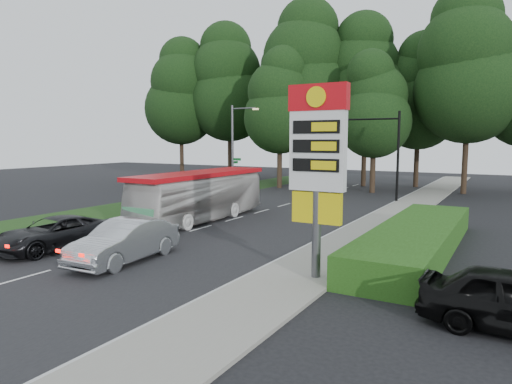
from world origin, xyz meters
The scene contains 21 objects.
ground centered at (0.00, 0.00, 0.00)m, with size 120.00×120.00×0.00m, color black.
road_surface centered at (0.00, 12.00, 0.01)m, with size 14.00×80.00×0.02m, color black.
sidewalk_right centered at (8.50, 12.00, 0.06)m, with size 3.00×80.00×0.12m, color gray.
grass_verge_left centered at (-9.50, 18.00, 0.01)m, with size 5.00×50.00×0.02m, color #193814.
hedge centered at (11.50, 8.00, 0.60)m, with size 3.00×14.00×1.20m, color #214913.
gas_station_pylon centered at (9.20, 1.99, 4.45)m, with size 2.10×0.45×6.85m.
traffic_signal_mast centered at (5.68, 24.00, 4.67)m, with size 6.10×0.35×7.20m.
streetlight_signs centered at (-6.99, 22.01, 4.44)m, with size 2.75×0.98×8.00m.
monument centered at (-2.00, 30.00, 5.10)m, with size 3.00×3.00×10.05m.
tree_far_west centered at (-22.00, 33.00, 10.68)m, with size 8.96×8.96×17.60m.
tree_west_mid centered at (-16.00, 35.00, 11.69)m, with size 9.80×9.80×19.25m.
tree_west_near centered at (-10.00, 37.00, 10.02)m, with size 8.40×8.40×16.50m.
tree_center_left centered at (-5.00, 33.00, 12.02)m, with size 10.08×10.08×19.80m.
tree_center_right centered at (1.00, 35.00, 11.02)m, with size 9.24×9.24×18.15m.
tree_east_near centered at (6.00, 37.00, 9.68)m, with size 8.12×8.12×15.95m.
tree_east_mid centered at (11.00, 33.00, 11.35)m, with size 9.52×9.52×18.70m.
tree_monument_left centered at (-6.00, 29.00, 8.68)m, with size 7.28×7.28×14.30m.
tree_monument_right centered at (3.50, 29.50, 8.01)m, with size 6.72×6.72×13.20m.
transit_bus centered at (-1.52, 9.52, 1.51)m, with size 2.53×10.81×3.01m, color silver.
sedan_silver centered at (1.50, 0.37, 0.85)m, with size 1.80×5.18×1.71m, color #B6B8BE.
suv_charcoal centered at (-2.80, 0.27, 0.74)m, with size 2.46×5.35×1.49m, color black.
Camera 1 is at (15.22, -12.74, 4.98)m, focal length 32.00 mm.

